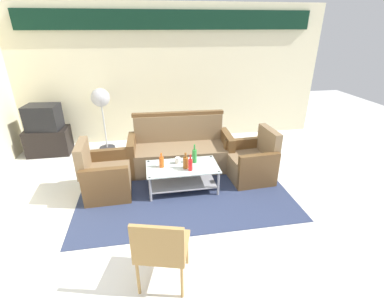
% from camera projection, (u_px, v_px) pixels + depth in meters
% --- Properties ---
extents(ground_plane, '(14.00, 14.00, 0.00)m').
position_uv_depth(ground_plane, '(200.00, 217.00, 3.78)').
color(ground_plane, white).
extents(wall_back, '(6.52, 0.19, 2.80)m').
position_uv_depth(wall_back, '(173.00, 72.00, 5.89)').
color(wall_back, beige).
rests_on(wall_back, ground).
extents(rug, '(3.19, 2.25, 0.01)m').
position_uv_depth(rug, '(183.00, 188.00, 4.44)').
color(rug, '#2D3856').
rests_on(rug, ground).
extents(couch, '(1.82, 0.79, 0.96)m').
position_uv_depth(couch, '(180.00, 151.00, 4.97)').
color(couch, '#7F6647').
rests_on(couch, rug).
extents(armchair_left, '(0.72, 0.78, 0.85)m').
position_uv_depth(armchair_left, '(105.00, 177.00, 4.20)').
color(armchair_left, '#7F6647').
rests_on(armchair_left, rug).
extents(armchair_right, '(0.74, 0.80, 0.85)m').
position_uv_depth(armchair_right, '(251.00, 163.00, 4.63)').
color(armchair_right, '#7F6647').
rests_on(armchair_right, rug).
extents(coffee_table, '(1.10, 0.60, 0.40)m').
position_uv_depth(coffee_table, '(183.00, 174.00, 4.30)').
color(coffee_table, silver).
rests_on(coffee_table, rug).
extents(bottle_brown, '(0.08, 0.08, 0.25)m').
position_uv_depth(bottle_brown, '(186.00, 162.00, 4.16)').
color(bottle_brown, brown).
rests_on(bottle_brown, coffee_table).
extents(bottle_red, '(0.06, 0.06, 0.25)m').
position_uv_depth(bottle_red, '(190.00, 164.00, 4.09)').
color(bottle_red, red).
rests_on(bottle_red, coffee_table).
extents(bottle_orange, '(0.07, 0.07, 0.23)m').
position_uv_depth(bottle_orange, '(162.00, 162.00, 4.19)').
color(bottle_orange, '#D85919').
rests_on(bottle_orange, coffee_table).
extents(bottle_green, '(0.07, 0.07, 0.30)m').
position_uv_depth(bottle_green, '(194.00, 156.00, 4.32)').
color(bottle_green, '#2D8C38').
rests_on(bottle_green, coffee_table).
extents(cup, '(0.08, 0.08, 0.10)m').
position_uv_depth(cup, '(178.00, 160.00, 4.32)').
color(cup, silver).
rests_on(cup, coffee_table).
extents(tv_stand, '(0.80, 0.50, 0.52)m').
position_uv_depth(tv_stand, '(49.00, 141.00, 5.55)').
color(tv_stand, black).
rests_on(tv_stand, ground).
extents(television, '(0.64, 0.50, 0.48)m').
position_uv_depth(television, '(43.00, 117.00, 5.34)').
color(television, black).
rests_on(television, tv_stand).
extents(pedestal_fan, '(0.36, 0.36, 1.27)m').
position_uv_depth(pedestal_fan, '(101.00, 101.00, 5.45)').
color(pedestal_fan, '#2D2D33').
rests_on(pedestal_fan, ground).
extents(wicker_chair, '(0.59, 0.59, 0.84)m').
position_uv_depth(wicker_chair, '(161.00, 247.00, 2.59)').
color(wicker_chair, '#AD844C').
rests_on(wicker_chair, ground).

